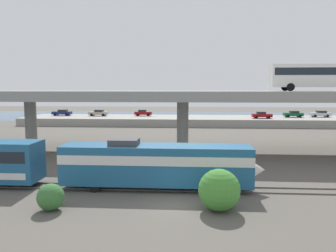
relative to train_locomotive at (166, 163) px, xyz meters
name	(u,v)px	position (x,y,z in m)	size (l,w,h in m)	color
ground_plane	(175,206)	(0.99, -4.00, -2.19)	(260.00, 260.00, 0.00)	#565149
rail_strip_near	(177,191)	(0.99, -0.73, -2.13)	(110.00, 0.12, 0.12)	#59544C
rail_strip_far	(178,186)	(0.99, 0.73, -2.13)	(110.00, 0.12, 0.12)	#59544C
train_locomotive	(166,163)	(0.00, 0.00, 0.00)	(16.76, 3.04, 4.18)	#1E5984
highway_overpass	(183,97)	(0.99, 16.00, 5.02)	(96.00, 11.63, 8.03)	gray
transit_bus_on_overpass	(318,75)	(18.29, 17.47, 7.90)	(12.00, 2.68, 3.40)	silver
pier_parking_lot	(187,121)	(0.99, 51.00, -1.34)	(75.95, 13.62, 1.71)	gray
parked_car_0	(62,112)	(-29.69, 52.67, 0.29)	(4.63, 1.85, 1.50)	navy
parked_car_1	(98,113)	(-20.52, 52.40, 0.29)	(4.58, 1.88, 1.50)	#9E998C
parked_car_2	(262,115)	(17.82, 48.49, 0.29)	(4.34, 2.00, 1.50)	maroon
parked_car_3	(320,114)	(32.22, 52.90, 0.29)	(4.50, 1.85, 1.50)	#B7B7BC
parked_car_4	(143,113)	(-9.66, 53.34, 0.29)	(4.15, 1.87, 1.50)	maroon
parked_car_5	(293,114)	(25.76, 51.92, 0.29)	(4.30, 1.93, 1.50)	#0C4C26
harbor_water	(188,116)	(0.99, 74.00, -2.19)	(140.00, 36.00, 0.01)	#385B7A
shrub_left	(51,197)	(-7.50, -5.49, -1.26)	(1.86, 1.86, 1.86)	#356932
shrub_right	(219,190)	(4.06, -4.69, -0.75)	(2.89, 2.89, 2.89)	#428933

